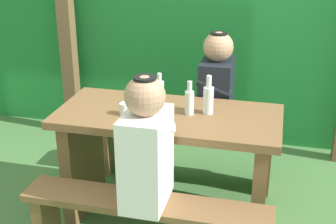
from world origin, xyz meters
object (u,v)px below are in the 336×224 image
Objects in this scene: bench_far at (184,141)px; person_white_shirt at (146,147)px; bench_near at (146,221)px; cell_phone at (151,112)px; drinking_glass at (125,109)px; bottle_center at (208,99)px; bottle_left at (160,94)px; person_black_coat at (217,86)px; picnic_table at (168,149)px; bottle_right at (189,101)px.

person_white_shirt reaches higher than bench_far.
bench_near is 10.00× the size of cell_phone.
person_white_shirt is 0.50m from drinking_glass.
bottle_left is at bearing 176.53° from bottle_center.
person_white_shirt is at bearing -106.25° from cell_phone.
person_white_shirt is 1.00× the size of person_black_coat.
cell_phone is (-0.10, -0.02, 0.26)m from picnic_table.
person_black_coat is (0.22, 1.04, 0.00)m from person_white_shirt.
person_white_shirt is (0.01, -0.52, 0.27)m from picnic_table.
person_white_shirt is 9.51× the size of drinking_glass.
bench_near is 0.69m from drinking_glass.
bottle_right reaches higher than cell_phone.
picnic_table is 5.70× the size of bottle_center.
bench_near is at bearing -161.33° from person_white_shirt.
bottle_center reaches higher than cell_phone.
drinking_glass is 0.52m from bottle_center.
person_white_shirt is 5.14× the size of cell_phone.
person_white_shirt is (0.01, -1.04, 0.47)m from bench_far.
person_white_shirt is at bearing -101.94° from person_black_coat.
person_white_shirt reaches higher than cell_phone.
cell_phone is (-0.10, -0.54, 0.45)m from bench_far.
bottle_left reaches higher than cell_phone.
bench_near is 18.50× the size of drinking_glass.
bottle_right is (-0.10, -0.51, 0.07)m from person_black_coat.
picnic_table is 0.36m from bottle_left.
bench_far is at bearing 50.41° from cell_phone.
bench_far is at bearing 90.00° from bench_near.
bottle_center is at bearing 19.88° from bottle_right.
bottle_left is at bearing 98.01° from person_white_shirt.
bench_near is 1.04m from bench_far.
bench_near is 1.95× the size of person_black_coat.
drinking_glass is (-0.25, -0.09, 0.29)m from picnic_table.
bottle_left is at bearing -124.07° from person_black_coat.
picnic_table is 0.59m from person_white_shirt.
bottle_left is 0.94× the size of bottle_center.
bottle_center is (0.49, 0.14, 0.06)m from drinking_glass.
drinking_glass is 0.25m from bottle_left.
bottle_right reaches higher than drinking_glass.
picnic_table is 6.55× the size of bottle_right.
person_white_shirt is at bearing -88.91° from picnic_table.
bench_far is at bearing 90.00° from picnic_table.
person_white_shirt reaches higher than drinking_glass.
bottle_left reaches higher than bench_near.
drinking_glass is at bearing 176.34° from cell_phone.
person_white_shirt is at bearing -89.46° from bench_far.
person_black_coat is at bearing 55.93° from bottle_left.
picnic_table is 0.28m from cell_phone.
cell_phone reaches higher than bench_far.
bottle_center reaches higher than picnic_table.
bottle_center is (0.23, 0.57, 0.08)m from person_white_shirt.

